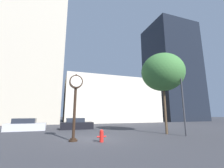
% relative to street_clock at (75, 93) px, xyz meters
% --- Properties ---
extents(ground_plane, '(200.00, 200.00, 0.00)m').
position_rel_street_clock_xyz_m(ground_plane, '(1.63, 0.55, -3.36)').
color(ground_plane, '#38383D').
extents(building_tall_tower, '(13.85, 12.00, 28.77)m').
position_rel_street_clock_xyz_m(building_tall_tower, '(-7.67, 24.55, 11.02)').
color(building_tall_tower, '#BCB29E').
rests_on(building_tall_tower, ground_plane).
extents(building_storefront_row, '(21.99, 12.00, 10.23)m').
position_rel_street_clock_xyz_m(building_storefront_row, '(10.94, 24.55, 1.75)').
color(building_storefront_row, beige).
rests_on(building_storefront_row, ground_plane).
extents(building_glass_modern, '(13.25, 12.00, 29.30)m').
position_rel_street_clock_xyz_m(building_glass_modern, '(30.79, 24.55, 11.29)').
color(building_glass_modern, black).
rests_on(building_glass_modern, ground_plane).
extents(street_clock, '(0.98, 0.60, 4.83)m').
position_rel_street_clock_xyz_m(street_clock, '(0.00, 0.00, 0.00)').
color(street_clock, black).
rests_on(street_clock, ground_plane).
extents(car_silver, '(4.24, 1.77, 1.39)m').
position_rel_street_clock_xyz_m(car_silver, '(-4.56, 8.76, -2.78)').
color(car_silver, '#BCBCC1').
rests_on(car_silver, ground_plane).
extents(car_black, '(4.00, 1.89, 1.38)m').
position_rel_street_clock_xyz_m(car_black, '(1.13, 8.79, -2.78)').
color(car_black, black).
rests_on(car_black, ground_plane).
extents(fire_hydrant_near, '(0.64, 0.28, 0.82)m').
position_rel_street_clock_xyz_m(fire_hydrant_near, '(1.79, -0.94, -2.94)').
color(fire_hydrant_near, red).
rests_on(fire_hydrant_near, ground_plane).
extents(street_lamp_right, '(0.36, 1.57, 6.80)m').
position_rel_street_clock_xyz_m(street_lamp_right, '(9.42, -0.27, 1.12)').
color(street_lamp_right, '#38383D').
rests_on(street_lamp_right, ground_plane).
extents(bare_tree, '(4.32, 4.32, 8.05)m').
position_rel_street_clock_xyz_m(bare_tree, '(8.78, 1.08, 2.72)').
color(bare_tree, brown).
rests_on(bare_tree, ground_plane).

